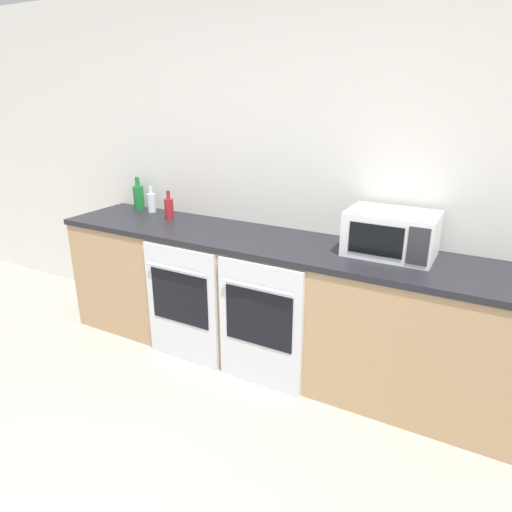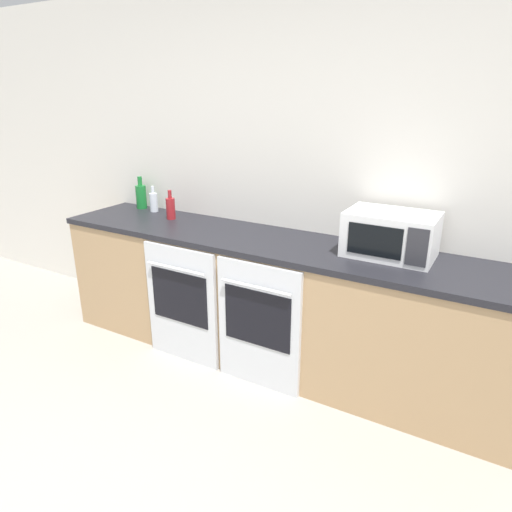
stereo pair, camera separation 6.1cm
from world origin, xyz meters
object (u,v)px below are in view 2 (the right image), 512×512
Objects in this scene: oven_left at (181,304)px; bottle_clear at (154,202)px; microwave at (391,234)px; bottle_red at (171,208)px; bottle_green at (141,196)px; oven_right at (258,326)px.

oven_left is 4.07× the size of bottle_clear.
microwave is 2.31× the size of bottle_red.
bottle_red reaches higher than oven_left.
bottle_red is 1.07× the size of bottle_clear.
bottle_red reaches higher than bottle_clear.
oven_left is 1.17m from bottle_green.
bottle_red is (-0.40, 0.41, 0.57)m from oven_left.
microwave reaches higher than oven_left.
oven_left is 0.81m from bottle_red.
microwave is 1.71m from bottle_red.
bottle_green is at bearing 168.87° from bottle_clear.
oven_right is 1.65× the size of microwave.
oven_left is at bearing 180.00° from oven_right.
bottle_green is 1.19× the size of bottle_red.
oven_left is 1.02m from bottle_clear.
oven_right is at bearing 0.00° from oven_left.
bottle_green is 1.28× the size of bottle_clear.
microwave is 1.99m from bottle_clear.
microwave is at bearing -3.82° from bottle_green.
oven_left is 3.80× the size of bottle_red.
oven_left is 1.65× the size of microwave.
bottle_clear is (-1.99, 0.11, -0.05)m from microwave.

